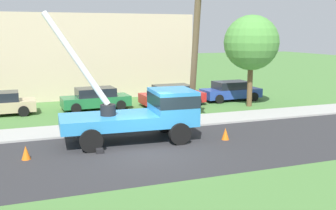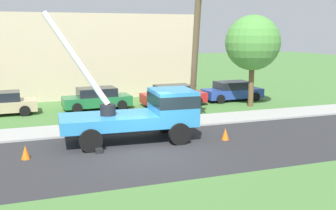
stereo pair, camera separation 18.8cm
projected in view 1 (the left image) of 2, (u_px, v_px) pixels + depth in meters
ground_plane at (98, 105)px, 28.03m from camera, size 120.00×120.00×0.00m
road_asphalt at (150, 152)px, 16.96m from camera, size 80.00×7.14×0.01m
sidewalk_strip at (122, 126)px, 21.40m from camera, size 80.00×2.52×0.10m
utility_truck at (146, 111)px, 18.65m from camera, size 6.75×3.21×5.98m
leaning_utility_pole at (195, 43)px, 20.15m from camera, size 1.07×3.28×8.71m
traffic_cone_ahead at (225, 134)px, 18.89m from camera, size 0.36×0.36×0.56m
traffic_cone_behind at (26, 153)px, 15.94m from camera, size 0.36×0.36×0.56m
traffic_cone_curbside at (185, 124)px, 21.02m from camera, size 0.36×0.36×0.56m
parked_sedan_green at (96, 99)px, 26.27m from camera, size 4.48×2.15×1.42m
parked_sedan_red at (172, 95)px, 27.63m from camera, size 4.45×2.11×1.42m
parked_sedan_blue at (231, 91)px, 29.69m from camera, size 4.43×2.08×1.42m
roadside_tree_far at (251, 43)px, 26.71m from camera, size 3.69×3.69×6.17m
lowrise_building_backdrop at (75, 55)px, 32.13m from camera, size 18.00×6.00×6.40m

